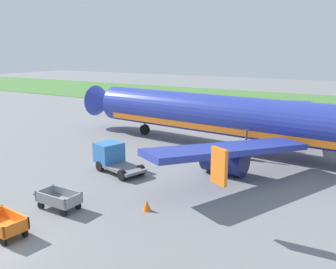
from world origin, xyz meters
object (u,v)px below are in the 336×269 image
airplane (242,118)px  traffic_cone_near_plane (147,205)px  service_truck_beside_carts (113,157)px  baggage_cart_third_in_row (3,224)px  baggage_cart_fourth_in_row (59,199)px

airplane → traffic_cone_near_plane: 15.56m
service_truck_beside_carts → airplane: bearing=57.7°
airplane → traffic_cone_near_plane: size_ratio=58.55×
baggage_cart_third_in_row → traffic_cone_near_plane: baggage_cart_third_in_row is taller
traffic_cone_near_plane → baggage_cart_fourth_in_row: bearing=-152.0°
airplane → service_truck_beside_carts: (-6.61, -10.46, -1.95)m
baggage_cart_fourth_in_row → service_truck_beside_carts: (-1.83, 7.29, 0.50)m
airplane → service_truck_beside_carts: airplane is taller
traffic_cone_near_plane → service_truck_beside_carts: bearing=142.8°
baggage_cart_fourth_in_row → traffic_cone_near_plane: baggage_cart_fourth_in_row is taller
baggage_cart_third_in_row → baggage_cart_fourth_in_row: size_ratio=1.01×
baggage_cart_fourth_in_row → traffic_cone_near_plane: (4.57, 2.44, -0.28)m
service_truck_beside_carts → traffic_cone_near_plane: (6.40, -4.86, -0.78)m
airplane → baggage_cart_fourth_in_row: airplane is taller
baggage_cart_fourth_in_row → service_truck_beside_carts: 7.54m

